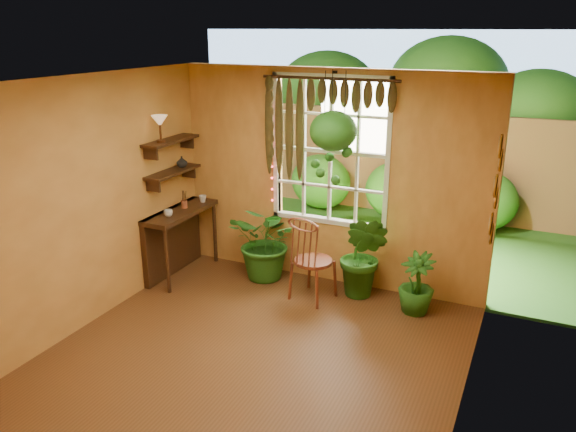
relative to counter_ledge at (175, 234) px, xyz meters
name	(u,v)px	position (x,y,z in m)	size (l,w,h in m)	color
floor	(244,368)	(1.91, -1.60, -0.55)	(4.50, 4.50, 0.00)	brown
ceiling	(235,85)	(1.91, -1.60, 2.15)	(4.50, 4.50, 0.00)	silver
wall_back	(329,180)	(1.91, 0.65, 0.80)	(4.00, 4.00, 0.00)	gold
wall_left	(72,209)	(-0.09, -1.60, 0.80)	(4.50, 4.50, 0.00)	gold
wall_right	(471,278)	(3.91, -1.60, 0.80)	(4.50, 4.50, 0.00)	gold
window	(331,151)	(1.91, 0.68, 1.15)	(1.52, 0.10, 1.86)	white
valance_vine	(321,105)	(1.82, 0.56, 1.73)	(1.70, 0.12, 1.10)	#39250F
string_lights	(272,144)	(1.15, 0.59, 1.20)	(0.03, 0.03, 1.54)	#FF2633
wall_plates	(495,192)	(3.89, 0.19, 1.00)	(0.04, 0.32, 1.10)	#F5E9C8
counter_ledge	(175,234)	(0.00, 0.00, 0.00)	(0.40, 1.20, 0.90)	#39250F
shelf_lower	(173,172)	(0.03, 0.00, 0.85)	(0.25, 0.90, 0.04)	#39250F
shelf_upper	(171,141)	(0.03, 0.00, 1.25)	(0.25, 0.90, 0.04)	#39250F
backyard	(425,128)	(2.15, 5.27, 0.73)	(14.00, 10.00, 12.00)	#28611B
windsor_chair	(311,272)	(1.94, 0.04, -0.19)	(0.55, 0.57, 1.24)	brown
potted_plant_left	(268,242)	(1.20, 0.34, -0.04)	(0.93, 0.80, 1.03)	#1F4D14
potted_plant_mid	(364,256)	(2.49, 0.35, -0.02)	(0.59, 0.47, 1.07)	#1F4D14
potted_plant_right	(417,283)	(3.16, 0.23, -0.19)	(0.41, 0.41, 0.73)	#1F4D14
hanging_basket	(333,137)	(2.09, 0.27, 1.41)	(0.54, 0.54, 1.27)	black
cup_a	(168,213)	(0.13, -0.28, 0.39)	(0.11, 0.11, 0.09)	silver
cup_b	(203,199)	(0.19, 0.41, 0.40)	(0.10, 0.10, 0.09)	beige
brush_jar	(184,199)	(0.11, 0.10, 0.46)	(0.08, 0.08, 0.30)	brown
shelf_vase	(182,162)	(0.04, 0.20, 0.94)	(0.14, 0.14, 0.14)	#B2AD99
tiffany_lamp	(160,123)	(0.05, -0.21, 1.51)	(0.20, 0.20, 0.33)	brown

